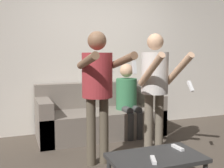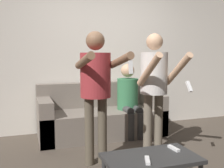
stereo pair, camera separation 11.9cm
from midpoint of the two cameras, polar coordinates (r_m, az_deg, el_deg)
The scene contains 9 objects.
ground_plane at distance 3.25m, azimuth 7.29°, elevation -17.18°, with size 14.00×14.00×0.00m, color #4C4238.
wall_back at distance 4.60m, azimuth -2.09°, elevation 7.03°, with size 6.40×0.06×2.70m.
couch at distance 4.28m, azimuth -1.63°, elevation -7.28°, with size 1.98×0.80×0.83m.
person_standing_left at distance 3.02m, azimuth -2.36°, elevation 0.51°, with size 0.47×0.78×1.57m.
person_standing_right at distance 3.32m, azimuth 10.27°, elevation 0.65°, with size 0.46×0.69×1.56m.
person_seated at distance 4.21m, azimuth 4.49°, elevation -2.66°, with size 0.34×0.54×1.16m.
coffee_table at distance 2.42m, azimuth 9.95°, elevation -16.34°, with size 0.82×0.47×0.42m.
remote_near at distance 2.28m, azimuth 9.26°, elevation -16.09°, with size 0.09×0.15×0.02m.
remote_far at distance 2.59m, azimuth 14.61°, elevation -13.41°, with size 0.05×0.15×0.02m.
Camera 2 is at (-1.27, -2.69, 1.30)m, focal length 42.00 mm.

